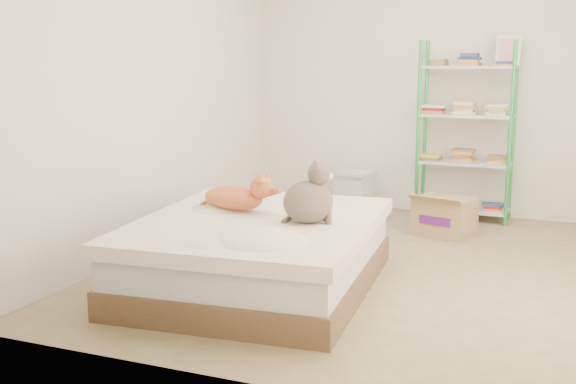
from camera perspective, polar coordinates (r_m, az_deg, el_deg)
The scene contains 7 objects.
room at distance 5.24m, azimuth 7.78°, elevation 7.74°, with size 3.81×4.21×2.61m.
bed at distance 4.93m, azimuth -2.39°, elevation -4.85°, with size 1.67×2.01×0.48m.
orange_cat at distance 5.13m, azimuth -4.34°, elevation -0.23°, with size 0.54×0.29×0.22m, color #E16A3E, non-canonical shape.
grey_cat at distance 4.71m, azimuth 1.61°, elevation -0.07°, with size 0.30×0.36×0.40m, color #816A59, non-canonical shape.
shelf_unit at distance 7.06m, azimuth 13.93°, elevation 4.71°, with size 0.89×0.36×1.74m.
cardboard_box at distance 6.50m, azimuth 12.26°, elevation -1.86°, with size 0.56×0.56×0.38m.
white_bin at distance 7.32m, azimuth 5.29°, elevation 0.07°, with size 0.41×0.37×0.41m.
Camera 1 is at (1.29, -5.07, 1.59)m, focal length 45.00 mm.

